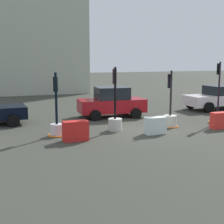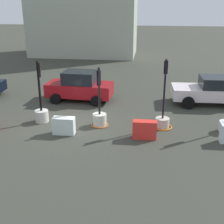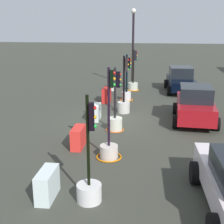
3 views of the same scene
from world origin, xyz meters
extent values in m
plane|color=#373930|center=(0.00, 0.00, 0.00)|extent=(120.00, 120.00, 0.00)
cylinder|color=beige|center=(-7.22, 0.34, 0.28)|extent=(0.67, 0.67, 0.56)
cylinder|color=black|center=(-7.22, 0.34, 1.72)|extent=(0.11, 0.11, 2.32)
cube|color=black|center=(-7.24, 0.47, 2.46)|extent=(0.16, 0.17, 0.67)
sphere|color=red|center=(-7.25, 0.56, 2.69)|extent=(0.09, 0.09, 0.09)
sphere|color=orange|center=(-7.25, 0.56, 2.46)|extent=(0.09, 0.09, 0.09)
sphere|color=green|center=(-7.25, 0.56, 2.24)|extent=(0.09, 0.09, 0.09)
torus|color=orange|center=(-7.22, 0.34, 0.04)|extent=(0.85, 0.85, 0.07)
cylinder|color=silver|center=(-4.26, 0.12, 0.27)|extent=(0.57, 0.57, 0.53)
cylinder|color=black|center=(-4.26, 0.12, 1.68)|extent=(0.11, 0.11, 2.29)
cube|color=black|center=(-4.25, 0.25, 2.30)|extent=(0.18, 0.16, 0.66)
sphere|color=red|center=(-4.24, 0.35, 2.52)|extent=(0.11, 0.11, 0.11)
sphere|color=orange|center=(-4.24, 0.35, 2.30)|extent=(0.11, 0.11, 0.11)
sphere|color=green|center=(-4.24, 0.35, 2.08)|extent=(0.11, 0.11, 0.11)
torus|color=orange|center=(-4.26, 0.12, 0.03)|extent=(0.83, 0.83, 0.06)
cylinder|color=beige|center=(-1.45, 0.22, 0.29)|extent=(0.66, 0.66, 0.59)
cylinder|color=black|center=(-1.45, 0.22, 1.81)|extent=(0.11, 0.11, 2.44)
cube|color=black|center=(-1.43, 0.35, 2.58)|extent=(0.16, 0.16, 0.71)
sphere|color=red|center=(-1.43, 0.43, 2.82)|extent=(0.09, 0.09, 0.09)
sphere|color=orange|center=(-1.43, 0.43, 2.58)|extent=(0.09, 0.09, 0.09)
sphere|color=green|center=(-1.43, 0.43, 2.35)|extent=(0.09, 0.09, 0.09)
cylinder|color=beige|center=(1.47, 0.11, 0.29)|extent=(0.66, 0.66, 0.59)
cylinder|color=black|center=(1.47, 0.11, 1.71)|extent=(0.10, 0.10, 2.24)
cube|color=black|center=(1.44, 0.24, 2.30)|extent=(0.18, 0.19, 0.69)
sphere|color=red|center=(1.42, 0.33, 2.53)|extent=(0.09, 0.09, 0.09)
sphere|color=orange|center=(1.42, 0.33, 2.30)|extent=(0.09, 0.09, 0.09)
sphere|color=green|center=(1.42, 0.33, 2.07)|extent=(0.09, 0.09, 0.09)
torus|color=orange|center=(1.47, 0.11, 0.03)|extent=(0.84, 0.84, 0.05)
cylinder|color=beige|center=(4.45, 0.26, 0.23)|extent=(0.65, 0.65, 0.47)
cylinder|color=black|center=(4.45, 0.26, 1.86)|extent=(0.09, 0.09, 2.78)
cube|color=black|center=(4.46, 0.37, 2.86)|extent=(0.17, 0.13, 0.59)
sphere|color=red|center=(4.46, 0.44, 3.06)|extent=(0.11, 0.11, 0.11)
sphere|color=orange|center=(4.46, 0.44, 2.86)|extent=(0.11, 0.11, 0.11)
sphere|color=green|center=(4.46, 0.44, 2.67)|extent=(0.11, 0.11, 0.11)
torus|color=orange|center=(4.45, 0.26, 0.03)|extent=(0.92, 0.92, 0.05)
cylinder|color=silver|center=(7.34, 0.13, 0.25)|extent=(0.68, 0.68, 0.49)
cylinder|color=black|center=(7.34, 0.13, 1.73)|extent=(0.08, 0.08, 2.47)
cube|color=black|center=(7.37, 0.24, 2.41)|extent=(0.18, 0.17, 0.71)
sphere|color=red|center=(7.38, 0.33, 2.65)|extent=(0.10, 0.10, 0.10)
sphere|color=orange|center=(7.38, 0.33, 2.41)|extent=(0.10, 0.10, 0.10)
sphere|color=green|center=(7.38, 0.33, 2.17)|extent=(0.10, 0.10, 0.10)
cube|color=silver|center=(-7.32, -1.13, 0.42)|extent=(1.04, 0.42, 0.84)
cube|color=red|center=(-3.69, -1.04, 0.42)|extent=(1.07, 0.46, 0.84)
cube|color=silver|center=(0.04, -1.04, 0.39)|extent=(0.98, 0.45, 0.78)
cube|color=red|center=(3.64, -1.05, 0.40)|extent=(1.04, 0.41, 0.81)
cube|color=silver|center=(7.34, -1.03, 0.41)|extent=(1.04, 0.42, 0.82)
cube|color=black|center=(-7.25, 3.67, 0.63)|extent=(4.04, 1.88, 0.63)
cube|color=black|center=(-7.70, 3.65, 1.31)|extent=(1.94, 1.58, 0.73)
cylinder|color=black|center=(-6.06, 4.63, 0.31)|extent=(0.63, 0.31, 0.62)
cylinder|color=black|center=(-5.98, 2.82, 0.31)|extent=(0.63, 0.31, 0.62)
cylinder|color=black|center=(-8.52, 4.52, 0.31)|extent=(0.63, 0.31, 0.62)
cylinder|color=black|center=(-8.43, 2.71, 0.31)|extent=(0.63, 0.31, 0.62)
cylinder|color=black|center=(5.95, 3.09, 0.34)|extent=(0.69, 0.31, 0.68)
cube|color=maroon|center=(-0.34, 3.79, 0.68)|extent=(3.95, 1.89, 0.76)
cube|color=black|center=(-0.32, 3.79, 1.41)|extent=(1.94, 1.58, 0.71)
cylinder|color=black|center=(0.90, 4.62, 0.30)|extent=(0.62, 0.31, 0.60)
cylinder|color=black|center=(0.80, 2.83, 0.30)|extent=(0.62, 0.31, 0.60)
cylinder|color=black|center=(-1.48, 4.75, 0.30)|extent=(0.62, 0.31, 0.60)
cylinder|color=black|center=(-1.59, 2.97, 0.30)|extent=(0.62, 0.31, 0.60)
cylinder|color=black|center=(-8.78, 0.18, 2.65)|extent=(0.16, 0.16, 5.30)
sphere|color=silver|center=(-8.78, 0.18, 5.45)|extent=(0.36, 0.36, 0.36)
camera|label=1|loc=(-6.82, -14.26, 3.46)|focal=52.93mm
camera|label=2|loc=(3.75, -13.03, 5.69)|focal=48.15mm
camera|label=3|loc=(14.76, 1.74, 4.68)|focal=50.45mm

